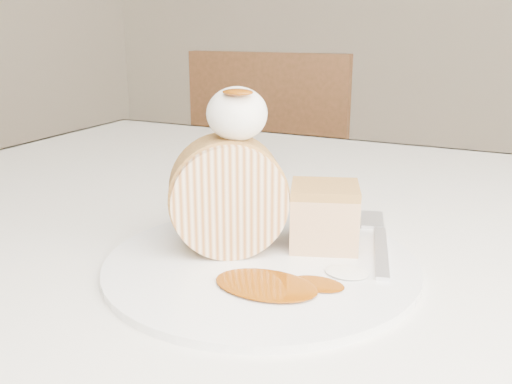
% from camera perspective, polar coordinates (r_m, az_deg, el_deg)
% --- Properties ---
extents(table, '(1.40, 0.90, 0.75)m').
position_cam_1_polar(table, '(0.72, 10.47, -9.55)').
color(table, silver).
rests_on(table, ground).
extents(chair_far, '(0.45, 0.45, 0.90)m').
position_cam_1_polar(chair_far, '(1.63, 2.36, 0.36)').
color(chair_far, brown).
rests_on(chair_far, ground).
extents(plate, '(0.38, 0.38, 0.01)m').
position_cam_1_polar(plate, '(0.54, 0.51, -7.22)').
color(plate, white).
rests_on(plate, table).
extents(roulade_slice, '(0.12, 0.11, 0.11)m').
position_cam_1_polar(roulade_slice, '(0.55, -2.80, -0.42)').
color(roulade_slice, beige).
rests_on(roulade_slice, plate).
extents(cake_chunk, '(0.08, 0.08, 0.05)m').
position_cam_1_polar(cake_chunk, '(0.57, 6.82, -2.79)').
color(cake_chunk, '#B58644').
rests_on(cake_chunk, plate).
extents(whipped_cream, '(0.06, 0.06, 0.05)m').
position_cam_1_polar(whipped_cream, '(0.53, -1.92, 7.83)').
color(whipped_cream, white).
rests_on(whipped_cream, roulade_slice).
extents(caramel_drizzle, '(0.03, 0.02, 0.01)m').
position_cam_1_polar(caramel_drizzle, '(0.51, -1.84, 10.65)').
color(caramel_drizzle, '#783605').
rests_on(caramel_drizzle, whipped_cream).
extents(caramel_pool, '(0.11, 0.09, 0.00)m').
position_cam_1_polar(caramel_pool, '(0.49, 1.00, -9.25)').
color(caramel_pool, '#783605').
rests_on(caramel_pool, plate).
extents(fork, '(0.07, 0.18, 0.00)m').
position_cam_1_polar(fork, '(0.57, 12.42, -5.85)').
color(fork, silver).
rests_on(fork, plate).
extents(spoon, '(0.05, 0.15, 0.00)m').
position_cam_1_polar(spoon, '(0.59, -9.92, -5.53)').
color(spoon, silver).
rests_on(spoon, table).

